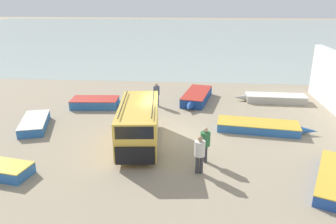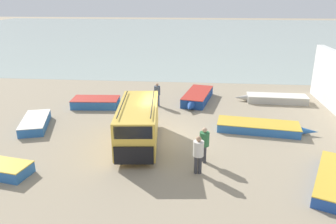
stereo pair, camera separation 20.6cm
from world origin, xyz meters
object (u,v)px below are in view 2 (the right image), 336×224
object	(u,v)px
fishing_rowboat_2	(97,102)
fishing_rowboat_3	(334,178)
fisherman_2	(204,142)
fishing_rowboat_5	(274,99)
fishing_rowboat_1	(197,97)
parked_van	(138,123)
fishing_rowboat_6	(260,127)
fisherman_0	(198,152)
fishing_rowboat_0	(36,122)
fisherman_1	(157,92)

from	to	relation	value
fishing_rowboat_2	fishing_rowboat_3	world-z (taller)	fishing_rowboat_2
fishing_rowboat_2	fisherman_2	distance (m)	10.55
fishing_rowboat_2	fisherman_2	xyz separation A→B (m)	(7.39, -7.49, 0.73)
fishing_rowboat_2	fishing_rowboat_5	world-z (taller)	fishing_rowboat_2
fishing_rowboat_1	fishing_rowboat_3	world-z (taller)	fishing_rowboat_1
parked_van	fishing_rowboat_2	distance (m)	7.14
parked_van	fishing_rowboat_1	size ratio (longest dim) A/B	1.07
fishing_rowboat_6	fisherman_0	world-z (taller)	fisherman_0
fishing_rowboat_1	fishing_rowboat_5	xyz separation A→B (m)	(5.69, 0.39, -0.07)
fishing_rowboat_2	fisherman_0	size ratio (longest dim) A/B	2.22
fishing_rowboat_0	fishing_rowboat_5	world-z (taller)	fishing_rowboat_0
fishing_rowboat_1	fisherman_1	size ratio (longest dim) A/B	3.12
fishing_rowboat_6	fisherman_1	world-z (taller)	fisherman_1
fishing_rowboat_1	fishing_rowboat_6	bearing A→B (deg)	46.76
fisherman_0	fisherman_2	world-z (taller)	fisherman_0
fishing_rowboat_0	fishing_rowboat_6	size ratio (longest dim) A/B	0.72
fishing_rowboat_2	fisherman_2	bearing A→B (deg)	-49.13
fishing_rowboat_5	fisherman_1	bearing A→B (deg)	12.89
fisherman_1	fisherman_2	xyz separation A→B (m)	(3.20, -8.09, 0.05)
parked_van	fishing_rowboat_3	distance (m)	9.40
fishing_rowboat_2	fisherman_1	xyz separation A→B (m)	(4.19, 0.59, 0.69)
parked_van	fishing_rowboat_3	bearing A→B (deg)	65.47
fishing_rowboat_1	fisherman_0	world-z (taller)	fisherman_0
fishing_rowboat_6	parked_van	bearing A→B (deg)	-152.55
fishing_rowboat_0	fisherman_0	xyz separation A→B (m)	(9.76, -4.67, 0.80)
fishing_rowboat_2	fishing_rowboat_5	distance (m)	12.90
fishing_rowboat_1	fisherman_1	world-z (taller)	fisherman_1
fishing_rowboat_3	fishing_rowboat_6	world-z (taller)	fishing_rowboat_3
fishing_rowboat_0	fisherman_2	world-z (taller)	fisherman_2
fisherman_1	fisherman_2	bearing A→B (deg)	-163.01
fisherman_0	fishing_rowboat_6	bearing A→B (deg)	140.96
fishing_rowboat_0	fisherman_0	bearing A→B (deg)	-132.09
fishing_rowboat_0	fisherman_1	world-z (taller)	fisherman_1
fisherman_0	fisherman_2	bearing A→B (deg)	161.93
fishing_rowboat_0	fisherman_2	bearing A→B (deg)	-126.13
fishing_rowboat_5	fishing_rowboat_6	size ratio (longest dim) A/B	0.92
fishing_rowboat_2	parked_van	bearing A→B (deg)	-59.50
parked_van	fishing_rowboat_2	xyz separation A→B (m)	(-3.98, 5.85, -0.90)
fishing_rowboat_5	fishing_rowboat_6	world-z (taller)	fishing_rowboat_5
fishing_rowboat_3	fisherman_2	world-z (taller)	fisherman_2
fishing_rowboat_2	fisherman_2	size ratio (longest dim) A/B	2.28
fishing_rowboat_6	fisherman_0	distance (m)	6.32
fishing_rowboat_2	fishing_rowboat_6	xyz separation A→B (m)	(10.71, -3.46, -0.06)
fishing_rowboat_1	fisherman_2	distance (m)	9.35
fisherman_2	fisherman_1	bearing A→B (deg)	87.39
fishing_rowboat_0	fisherman_1	distance (m)	8.23
fisherman_2	fishing_rowboat_2	bearing A→B (deg)	110.40
fishing_rowboat_3	fishing_rowboat_6	distance (m)	5.84
fishing_rowboat_1	fisherman_1	xyz separation A→B (m)	(-2.82, -1.23, 0.66)
fishing_rowboat_0	fishing_rowboat_1	size ratio (longest dim) A/B	0.79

